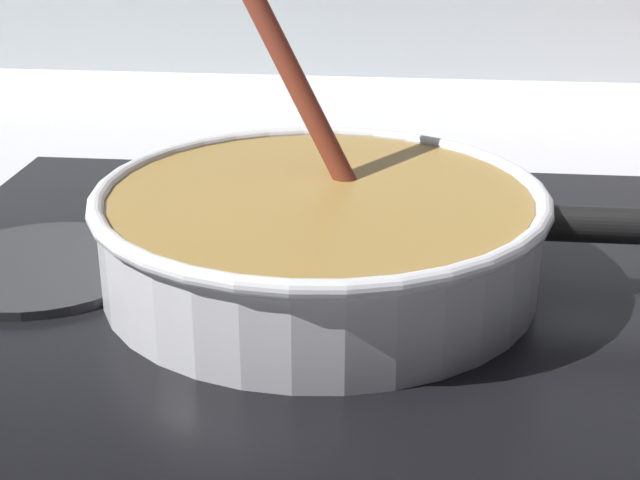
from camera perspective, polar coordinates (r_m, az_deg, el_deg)
The scene contains 5 objects.
ground at distance 0.50m, azimuth 0.80°, elevation -12.55°, with size 2.40×1.60×0.04m, color #B7B7BC.
hob_plate at distance 0.60m, azimuth -0.00°, elevation -3.14°, with size 0.56×0.48×0.01m, color black.
burner_ring at distance 0.60m, azimuth 0.00°, elevation -2.27°, with size 0.16×0.16×0.01m, color #592D0C.
spare_burner at distance 0.64m, azimuth -16.38°, elevation -1.55°, with size 0.15×0.15×0.01m, color #262628.
cooking_pan at distance 0.58m, azimuth 0.15°, elevation 0.49°, with size 0.42×0.28×0.26m.
Camera 1 is at (0.04, -0.41, 0.27)m, focal length 52.96 mm.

